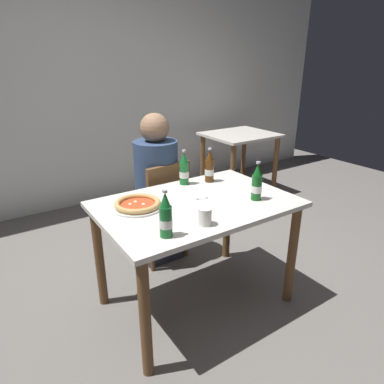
{
  "coord_description": "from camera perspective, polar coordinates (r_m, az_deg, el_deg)",
  "views": [
    {
      "loc": [
        -1.09,
        -1.59,
        1.57
      ],
      "look_at": [
        0.0,
        0.05,
        0.8
      ],
      "focal_mm": 31.58,
      "sensor_mm": 36.0,
      "label": 1
    }
  ],
  "objects": [
    {
      "name": "chair_behind_table",
      "position": [
        2.71,
        -5.19,
        -2.34
      ],
      "size": [
        0.44,
        0.44,
        0.85
      ],
      "rotation": [
        0.0,
        0.0,
        3.25
      ],
      "color": "brown",
      "rests_on": "ground_plane"
    },
    {
      "name": "diner_seated",
      "position": [
        2.71,
        -5.91,
        -0.04
      ],
      "size": [
        0.34,
        0.34,
        1.21
      ],
      "color": "#2D3342",
      "rests_on": "ground_plane"
    },
    {
      "name": "back_wall_tiled",
      "position": [
        3.95,
        -18.29,
        16.46
      ],
      "size": [
        7.0,
        0.1,
        2.6
      ],
      "primitive_type": "cube",
      "color": "white",
      "rests_on": "ground_plane"
    },
    {
      "name": "beer_bottle_center",
      "position": [
        2.41,
        2.97,
        4.13
      ],
      "size": [
        0.07,
        0.07,
        0.25
      ],
      "color": "#512D0F",
      "rests_on": "dining_table_main"
    },
    {
      "name": "beer_bottle_extra",
      "position": [
        1.66,
        -4.47,
        -4.27
      ],
      "size": [
        0.07,
        0.07,
        0.25
      ],
      "color": "#196B2D",
      "rests_on": "dining_table_main"
    },
    {
      "name": "beer_bottle_right",
      "position": [
        2.13,
        10.88,
        1.35
      ],
      "size": [
        0.07,
        0.07,
        0.25
      ],
      "color": "#14591E",
      "rests_on": "dining_table_main"
    },
    {
      "name": "beer_bottle_left",
      "position": [
        2.36,
        -1.34,
        3.74
      ],
      "size": [
        0.07,
        0.07,
        0.25
      ],
      "color": "#196B2D",
      "rests_on": "dining_table_main"
    },
    {
      "name": "napkin_with_cutlery",
      "position": [
        2.21,
        1.04,
        -0.3
      ],
      "size": [
        0.23,
        0.23,
        0.01
      ],
      "color": "white",
      "rests_on": "dining_table_main"
    },
    {
      "name": "paper_cup",
      "position": [
        1.79,
        2.19,
        -4.17
      ],
      "size": [
        0.07,
        0.07,
        0.09
      ],
      "primitive_type": "cylinder",
      "color": "white",
      "rests_on": "dining_table_main"
    },
    {
      "name": "dining_table_background",
      "position": [
        4.17,
        8.03,
        7.63
      ],
      "size": [
        0.8,
        0.7,
        0.75
      ],
      "color": "silver",
      "rests_on": "ground_plane"
    },
    {
      "name": "dining_table_main",
      "position": [
        2.14,
        0.74,
        -4.51
      ],
      "size": [
        1.2,
        0.8,
        0.75
      ],
      "color": "silver",
      "rests_on": "ground_plane"
    },
    {
      "name": "pizza_margherita_near",
      "position": [
        2.03,
        -9.17,
        -2.09
      ],
      "size": [
        0.29,
        0.29,
        0.04
      ],
      "color": "white",
      "rests_on": "dining_table_main"
    },
    {
      "name": "ground_plane",
      "position": [
        2.48,
        0.67,
        -17.84
      ],
      "size": [
        8.0,
        8.0,
        0.0
      ],
      "primitive_type": "plane",
      "color": "slate"
    }
  ]
}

